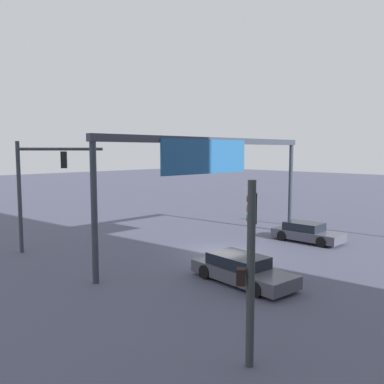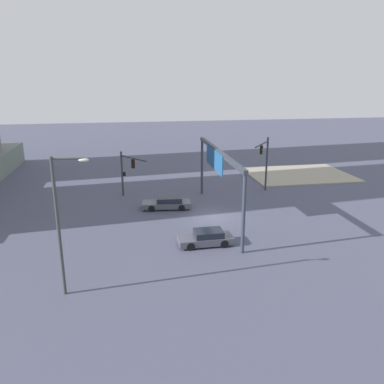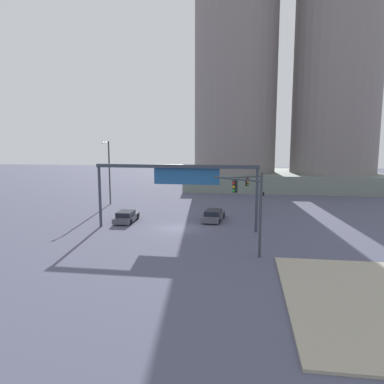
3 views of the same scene
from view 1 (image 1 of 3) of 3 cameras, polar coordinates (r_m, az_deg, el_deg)
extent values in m
plane|color=#4B4E63|center=(23.51, 3.83, -8.39)|extent=(166.02, 166.02, 0.00)
cylinder|color=#323A42|center=(24.79, -23.02, -0.71)|extent=(0.22, 0.22, 6.30)
cylinder|color=#323A42|center=(24.19, -17.92, 5.75)|extent=(3.83, 2.88, 0.17)
cube|color=black|center=(24.17, -17.52, 4.32)|extent=(0.41, 0.40, 0.95)
cylinder|color=red|center=(24.32, -17.49, 5.03)|extent=(0.20, 0.17, 0.20)
cylinder|color=orange|center=(24.33, -17.46, 4.32)|extent=(0.20, 0.17, 0.20)
cylinder|color=green|center=(24.34, -17.44, 3.61)|extent=(0.20, 0.17, 0.20)
cylinder|color=#33393A|center=(11.02, 8.22, -11.45)|extent=(0.22, 0.22, 5.02)
cylinder|color=#33393A|center=(12.76, 8.56, 0.47)|extent=(3.65, 2.66, 0.17)
cube|color=black|center=(12.77, 8.51, -2.27)|extent=(0.41, 0.40, 0.95)
cylinder|color=red|center=(12.74, 7.81, -0.95)|extent=(0.20, 0.16, 0.20)
cylinder|color=orange|center=(12.77, 7.79, -2.28)|extent=(0.20, 0.16, 0.20)
cylinder|color=green|center=(12.82, 7.78, -3.61)|extent=(0.20, 0.16, 0.20)
cube|color=black|center=(11.04, 6.89, -11.69)|extent=(0.38, 0.37, 0.44)
cylinder|color=#323845|center=(29.49, 13.64, 0.43)|extent=(0.28, 0.28, 6.15)
cylinder|color=#323845|center=(18.00, -13.54, -2.95)|extent=(0.28, 0.28, 6.15)
cube|color=#323845|center=(22.96, 3.46, 7.20)|extent=(16.24, 0.35, 0.35)
cube|color=#1F5389|center=(22.04, 2.07, 4.99)|extent=(6.53, 0.08, 1.85)
cube|color=#494C55|center=(18.23, 7.15, -11.24)|extent=(2.29, 5.01, 0.55)
cube|color=black|center=(18.27, 6.49, -9.48)|extent=(1.86, 2.67, 0.50)
cylinder|color=black|center=(17.97, 12.67, -11.98)|extent=(0.28, 0.66, 0.64)
cylinder|color=black|center=(16.69, 8.95, -13.31)|extent=(0.28, 0.66, 0.64)
cylinder|color=black|center=(19.86, 5.64, -10.13)|extent=(0.28, 0.66, 0.64)
cylinder|color=black|center=(18.71, 1.86, -11.12)|extent=(0.28, 0.66, 0.64)
cube|color=#494A58|center=(26.99, 15.90, -5.79)|extent=(1.88, 4.37, 0.55)
cube|color=black|center=(27.01, 15.44, -4.64)|extent=(1.63, 2.28, 0.50)
cylinder|color=black|center=(27.18, 19.24, -6.07)|extent=(0.23, 0.64, 0.64)
cylinder|color=black|center=(25.69, 17.67, -6.70)|extent=(0.23, 0.64, 0.64)
cylinder|color=black|center=(28.37, 14.28, -5.43)|extent=(0.23, 0.64, 0.64)
cylinder|color=black|center=(26.94, 12.51, -5.98)|extent=(0.23, 0.64, 0.64)
camera|label=2|loc=(52.01, 37.87, 12.53)|focal=36.14mm
camera|label=3|loc=(51.34, -33.74, 8.48)|focal=34.00mm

